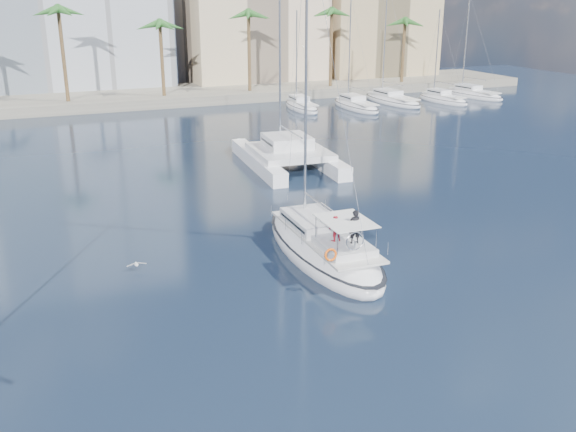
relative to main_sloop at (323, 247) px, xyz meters
name	(u,v)px	position (x,y,z in m)	size (l,w,h in m)	color
ground	(323,289)	(-1.75, -3.64, -0.54)	(160.00, 160.00, 0.00)	black
quay	(118,98)	(-1.75, 57.36, 0.06)	(120.00, 14.00, 1.20)	gray
building_beige	(251,19)	(20.25, 66.36, 9.46)	(20.00, 14.00, 20.00)	beige
building_tan_right	(373,24)	(40.25, 64.36, 8.46)	(18.00, 12.00, 18.00)	tan
palm_centre	(116,22)	(-1.75, 53.36, 9.74)	(3.60, 3.60, 12.30)	brown
palm_right	(364,18)	(32.25, 53.36, 9.74)	(3.60, 3.60, 12.30)	brown
main_sloop	(323,247)	(0.00, 0.00, 0.00)	(4.29, 12.26, 18.01)	white
catamaran	(288,152)	(5.90, 18.65, 0.62)	(7.31, 13.05, 18.26)	white
seagull	(136,264)	(-9.53, 2.10, -0.22)	(1.02, 0.44, 0.19)	silver
moored_yacht_a	(301,110)	(18.25, 43.36, -0.54)	(2.72, 9.35, 11.90)	white
moored_yacht_b	(356,109)	(24.75, 41.36, -0.54)	(3.14, 10.78, 13.72)	white
moored_yacht_c	(392,103)	(31.25, 43.36, -0.54)	(3.55, 12.21, 15.54)	white
moored_yacht_d	(443,102)	(37.75, 41.36, -0.54)	(2.72, 9.35, 11.90)	white
moored_yacht_e	(473,97)	(44.25, 43.36, -0.54)	(3.14, 10.78, 13.72)	white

